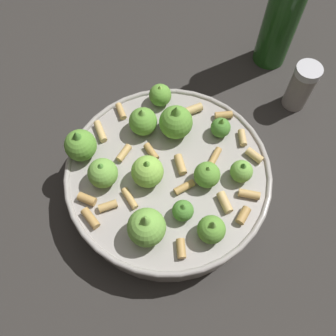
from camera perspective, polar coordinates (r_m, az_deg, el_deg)
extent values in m
plane|color=#2D2B28|center=(0.54, 0.00, -3.13)|extent=(2.40, 2.40, 0.00)
cylinder|color=#9E9993|center=(0.52, 0.00, -1.89)|extent=(0.27, 0.27, 0.06)
torus|color=#9E9993|center=(0.49, 0.00, -0.53)|extent=(0.28, 0.28, 0.01)
sphere|color=#4C8933|center=(0.46, 2.36, -6.71)|extent=(0.03, 0.03, 0.03)
cone|color=#4C8933|center=(0.44, 2.42, -6.11)|extent=(0.01, 0.01, 0.01)
sphere|color=#609E38|center=(0.45, 6.82, -9.58)|extent=(0.04, 0.04, 0.04)
cone|color=#75B247|center=(0.43, 7.09, -8.82)|extent=(0.01, 0.01, 0.02)
sphere|color=#4C8933|center=(0.52, 8.33, 6.23)|extent=(0.03, 0.03, 0.03)
cone|color=#609E38|center=(0.50, 8.55, 7.17)|extent=(0.01, 0.01, 0.01)
sphere|color=#8CC64C|center=(0.47, -3.24, -0.57)|extent=(0.04, 0.04, 0.04)
cone|color=#609E38|center=(0.45, -3.38, 0.58)|extent=(0.02, 0.02, 0.02)
sphere|color=#75B247|center=(0.48, -10.20, -0.80)|extent=(0.04, 0.04, 0.04)
cone|color=#4C8933|center=(0.46, -10.55, 0.18)|extent=(0.02, 0.02, 0.01)
sphere|color=#609E38|center=(0.47, 6.15, -1.06)|extent=(0.03, 0.03, 0.03)
cone|color=#75B247|center=(0.46, 6.35, -0.15)|extent=(0.01, 0.01, 0.01)
sphere|color=#75B247|center=(0.44, -3.39, -9.29)|extent=(0.05, 0.05, 0.05)
cone|color=#75B247|center=(0.42, -3.57, -8.26)|extent=(0.02, 0.02, 0.02)
sphere|color=#75B247|center=(0.49, 11.46, -0.51)|extent=(0.03, 0.03, 0.03)
cone|color=#4C8933|center=(0.47, 11.80, 0.33)|extent=(0.01, 0.01, 0.01)
sphere|color=#609E38|center=(0.54, -1.23, 11.37)|extent=(0.03, 0.03, 0.03)
cone|color=#8CC64C|center=(0.53, -1.26, 12.41)|extent=(0.01, 0.01, 0.01)
sphere|color=#609E38|center=(0.51, -3.95, 7.31)|extent=(0.04, 0.04, 0.04)
cone|color=#75B247|center=(0.49, -4.09, 8.60)|extent=(0.02, 0.02, 0.02)
sphere|color=#609E38|center=(0.50, 1.25, 7.20)|extent=(0.05, 0.05, 0.05)
cone|color=#609E38|center=(0.48, 1.31, 8.83)|extent=(0.02, 0.02, 0.02)
sphere|color=#609E38|center=(0.50, -13.57, 3.49)|extent=(0.04, 0.04, 0.04)
cone|color=#4C8933|center=(0.48, -14.14, 4.85)|extent=(0.02, 0.02, 0.02)
cylinder|color=tan|center=(0.47, 8.91, -5.35)|extent=(0.03, 0.02, 0.01)
cylinder|color=tan|center=(0.51, 13.43, 1.93)|extent=(0.03, 0.01, 0.01)
cylinder|color=tan|center=(0.47, -9.41, -5.90)|extent=(0.02, 0.03, 0.01)
cylinder|color=tan|center=(0.47, -12.09, -7.74)|extent=(0.03, 0.01, 0.01)
cylinder|color=tan|center=(0.45, 2.08, -12.53)|extent=(0.03, 0.02, 0.01)
cylinder|color=tan|center=(0.53, -10.58, 5.68)|extent=(0.03, 0.02, 0.01)
cylinder|color=tan|center=(0.54, 3.73, 9.10)|extent=(0.02, 0.03, 0.01)
cylinder|color=tan|center=(0.48, -6.26, -4.52)|extent=(0.03, 0.01, 0.01)
cylinder|color=tan|center=(0.52, 11.61, 4.69)|extent=(0.03, 0.02, 0.01)
cylinder|color=tan|center=(0.50, 7.25, 1.56)|extent=(0.02, 0.03, 0.01)
cylinder|color=tan|center=(0.50, -2.27, 2.82)|extent=(0.03, 0.01, 0.01)
cylinder|color=tan|center=(0.49, 1.97, 0.55)|extent=(0.03, 0.02, 0.01)
cylinder|color=tan|center=(0.50, -6.94, 2.37)|extent=(0.02, 0.03, 0.01)
cylinder|color=tan|center=(0.54, -7.41, 8.84)|extent=(0.03, 0.02, 0.01)
cylinder|color=tan|center=(0.47, 11.74, -7.30)|extent=(0.02, 0.02, 0.01)
cylinder|color=tan|center=(0.48, 12.64, -4.03)|extent=(0.03, 0.03, 0.01)
cylinder|color=tan|center=(0.48, 2.47, -3.10)|extent=(0.01, 0.03, 0.01)
cylinder|color=tan|center=(0.48, -12.62, -4.78)|extent=(0.03, 0.02, 0.01)
cylinder|color=tan|center=(0.54, 8.73, 8.23)|extent=(0.02, 0.03, 0.01)
cylinder|color=gray|center=(0.63, 19.99, 11.58)|extent=(0.04, 0.04, 0.07)
cylinder|color=silver|center=(0.60, 21.24, 14.02)|extent=(0.04, 0.04, 0.01)
cylinder|color=#1E4C19|center=(0.65, 17.70, 22.23)|extent=(0.06, 0.06, 0.20)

